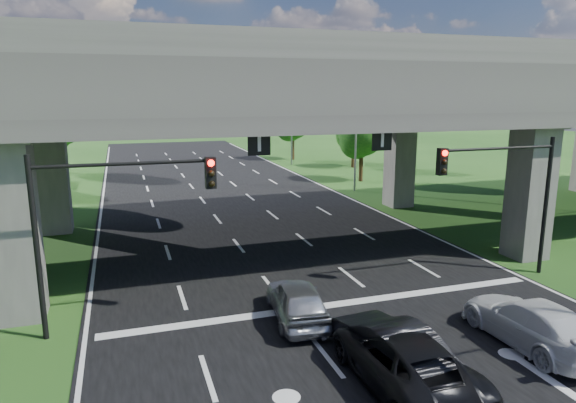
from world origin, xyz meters
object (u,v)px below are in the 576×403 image
signal_right (508,182)px  car_trailing (404,360)px  signal_left (108,209)px  car_white (532,323)px  streetlight_beyond (288,111)px  car_dark (390,345)px  car_silver (297,300)px  streetlight_far (352,118)px

signal_right → car_trailing: signal_right is taller
signal_left → car_white: bearing=-22.7°
signal_left → streetlight_beyond: (17.92, 36.06, 1.66)m
streetlight_beyond → car_white: (-5.48, -41.26, -5.09)m
signal_right → car_dark: signal_right is taller
car_trailing → car_white: bearing=-170.7°
streetlight_beyond → car_silver: streetlight_beyond is taller
streetlight_far → car_trailing: (-10.50, -26.04, -5.07)m
signal_left → car_silver: 7.04m
signal_right → car_trailing: size_ratio=1.11×
signal_left → streetlight_beyond: bearing=63.6°
signal_right → signal_left: size_ratio=1.00×
car_silver → car_trailing: size_ratio=0.78×
car_silver → car_dark: size_ratio=0.94×
signal_right → streetlight_beyond: size_ratio=0.60×
car_dark → signal_left: bearing=-40.3°
signal_right → streetlight_far: bearing=83.5°
signal_right → car_silver: 10.29m
signal_right → car_white: signal_right is taller
streetlight_far → car_trailing: 28.53m
car_dark → car_trailing: car_trailing is taller
car_white → car_trailing: bearing=8.4°
car_white → car_trailing: (-5.02, -0.77, 0.02)m
car_silver → car_white: (6.41, -3.99, 0.02)m
streetlight_beyond → car_dark: 42.81m
car_white → streetlight_beyond: bearing=-97.9°
streetlight_far → car_trailing: bearing=-112.0°
signal_left → signal_right: bearing=0.0°
streetlight_far → streetlight_beyond: bearing=90.0°
signal_left → streetlight_far: size_ratio=0.60×
car_white → car_trailing: size_ratio=0.93×
car_dark → streetlight_beyond: bearing=-110.0°
signal_right → streetlight_far: (2.27, 20.06, 1.66)m
streetlight_far → car_silver: bearing=-119.2°
car_trailing → signal_right: bearing=-143.4°
streetlight_beyond → car_trailing: bearing=-104.0°
streetlight_beyond → car_white: size_ratio=1.99×
streetlight_beyond → car_white: 41.94m
signal_left → car_trailing: signal_left is taller
car_white → car_trailing: car_trailing is taller
car_dark → car_trailing: size_ratio=0.83×
streetlight_far → car_white: streetlight_far is taller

